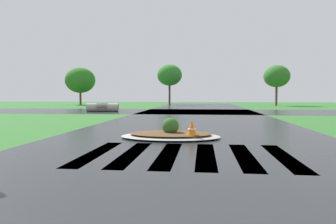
% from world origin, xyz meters
% --- Properties ---
extents(asphalt_roadway, '(9.61, 80.00, 0.01)m').
position_xyz_m(asphalt_roadway, '(0.00, 10.00, 0.00)').
color(asphalt_roadway, '#232628').
rests_on(asphalt_roadway, ground).
extents(asphalt_cross_road, '(90.00, 8.65, 0.01)m').
position_xyz_m(asphalt_cross_road, '(0.00, 25.01, 0.00)').
color(asphalt_cross_road, '#232628').
rests_on(asphalt_cross_road, ground).
extents(crosswalk_stripes, '(4.95, 3.44, 0.01)m').
position_xyz_m(crosswalk_stripes, '(0.00, 5.35, 0.00)').
color(crosswalk_stripes, white).
rests_on(crosswalk_stripes, ground).
extents(median_island, '(3.33, 2.16, 0.68)m').
position_xyz_m(median_island, '(-0.70, 8.30, 0.13)').
color(median_island, '#9E9B93').
rests_on(median_island, ground).
extents(drainage_pipe_stack, '(2.70, 1.04, 0.74)m').
position_xyz_m(drainage_pipe_stack, '(-7.99, 23.70, 0.37)').
color(drainage_pipe_stack, '#9E9B93').
rests_on(drainage_pipe_stack, ground).
extents(traffic_cone, '(0.42, 0.42, 0.65)m').
position_xyz_m(traffic_cone, '(0.03, 7.81, 0.32)').
color(traffic_cone, orange).
rests_on(traffic_cone, ground).
extents(background_treeline, '(42.19, 4.88, 5.64)m').
position_xyz_m(background_treeline, '(-2.36, 41.49, 3.68)').
color(background_treeline, '#4C3823').
rests_on(background_treeline, ground).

